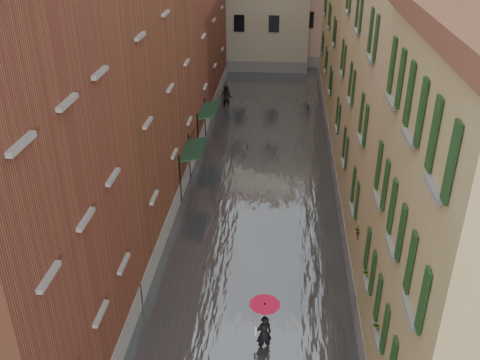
% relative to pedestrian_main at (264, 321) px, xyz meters
% --- Properties ---
extents(ground, '(120.00, 120.00, 0.00)m').
position_rel_pedestrian_main_xyz_m(ground, '(-0.72, -0.33, -1.34)').
color(ground, '#515254').
rests_on(ground, ground).
extents(floodwater, '(10.00, 60.00, 0.20)m').
position_rel_pedestrian_main_xyz_m(floodwater, '(-0.72, 12.67, -1.24)').
color(floodwater, '#4E5357').
rests_on(floodwater, ground).
extents(building_left_mid, '(6.00, 14.00, 12.50)m').
position_rel_pedestrian_main_xyz_m(building_left_mid, '(-7.72, 8.67, 4.91)').
color(building_left_mid, brown).
rests_on(building_left_mid, ground).
extents(building_left_far, '(6.00, 16.00, 14.00)m').
position_rel_pedestrian_main_xyz_m(building_left_far, '(-7.72, 23.67, 5.66)').
color(building_left_far, brown).
rests_on(building_left_far, ground).
extents(building_right_mid, '(6.00, 14.00, 13.00)m').
position_rel_pedestrian_main_xyz_m(building_right_mid, '(6.28, 8.67, 5.16)').
color(building_right_mid, tan).
rests_on(building_right_mid, ground).
extents(building_right_far, '(6.00, 16.00, 11.50)m').
position_rel_pedestrian_main_xyz_m(building_right_far, '(6.28, 23.67, 4.41)').
color(building_right_far, '#97814E').
rests_on(building_right_far, ground).
extents(awning_near, '(1.09, 2.80, 2.80)m').
position_rel_pedestrian_main_xyz_m(awning_near, '(-4.21, 11.05, 1.12)').
color(awning_near, black).
rests_on(awning_near, ground).
extents(awning_far, '(1.09, 2.96, 2.80)m').
position_rel_pedestrian_main_xyz_m(awning_far, '(-4.21, 16.91, 1.12)').
color(awning_far, black).
rests_on(awning_far, ground).
extents(window_planters, '(0.59, 8.24, 0.84)m').
position_rel_pedestrian_main_xyz_m(window_planters, '(3.40, -0.84, 2.17)').
color(window_planters, brown).
rests_on(window_planters, ground).
extents(pedestrian_main, '(1.06, 1.06, 2.06)m').
position_rel_pedestrian_main_xyz_m(pedestrian_main, '(0.00, 0.00, 0.00)').
color(pedestrian_main, black).
rests_on(pedestrian_main, ground).
extents(pedestrian_far, '(1.10, 0.99, 1.86)m').
position_rel_pedestrian_main_xyz_m(pedestrian_far, '(-3.88, 23.95, -0.41)').
color(pedestrian_far, black).
rests_on(pedestrian_far, ground).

